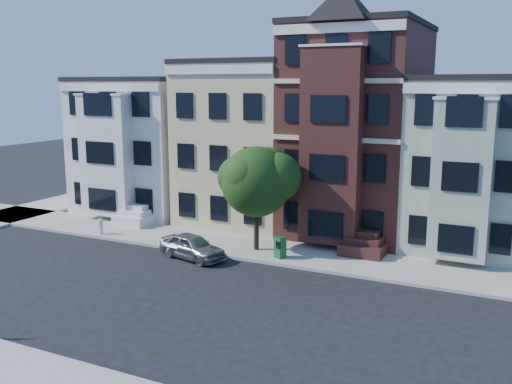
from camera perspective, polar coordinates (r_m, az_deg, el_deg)
The scene contains 10 objects.
ground at distance 22.72m, azimuth -0.80°, elevation -12.15°, with size 120.00×120.00×0.00m, color black.
far_sidewalk at distance 29.62m, azimuth 6.27°, elevation -6.54°, with size 60.00×4.00×0.15m, color #9E9B93.
house_white at distance 41.45m, azimuth -10.30°, elevation 4.56°, with size 8.00×9.00×9.00m, color silver.
house_yellow at distance 37.23m, azimuth -0.32°, elevation 4.82°, with size 7.00×9.00×10.00m, color #D0BE8A.
house_brown at distance 34.60m, azimuth 10.17°, elevation 5.87°, with size 7.00×9.00×12.00m, color #3E1B17.
house_green at distance 33.57m, azimuth 20.81°, elevation 2.61°, with size 6.00×9.00×9.00m, color #9DAB92.
street_tree at distance 29.83m, azimuth 0.03°, elevation 0.56°, with size 5.87×5.87×6.83m, color #284C19, non-canonical shape.
parked_car at distance 29.53m, azimuth -6.40°, elevation -5.44°, with size 1.53×3.80×1.29m, color gray.
newspaper_box at distance 29.06m, azimuth 2.42°, elevation -5.54°, with size 0.49×0.44×1.09m, color #1A5D2B.
fire_hydrant at distance 34.76m, azimuth -15.25°, elevation -3.49°, with size 0.26×0.26×0.75m, color silver.
Camera 1 is at (9.50, -18.65, 8.84)m, focal length 40.00 mm.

